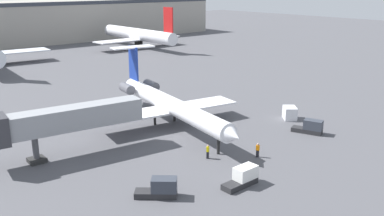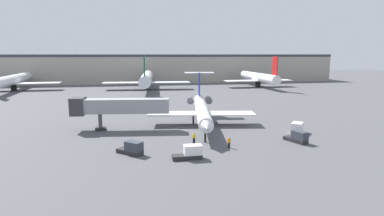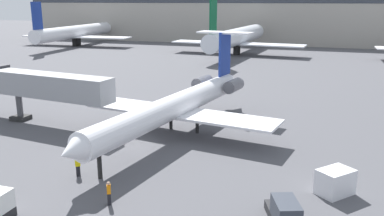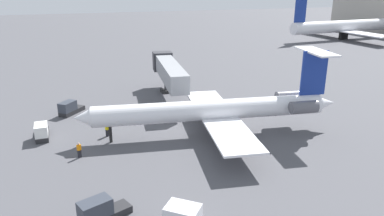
{
  "view_description": "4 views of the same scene",
  "coord_description": "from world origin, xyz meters",
  "views": [
    {
      "loc": [
        -33.04,
        -41.38,
        19.39
      ],
      "look_at": [
        3.99,
        2.77,
        2.5
      ],
      "focal_mm": 39.77,
      "sensor_mm": 36.0,
      "label": 1
    },
    {
      "loc": [
        -11.05,
        -54.74,
        13.91
      ],
      "look_at": [
        -0.97,
        2.43,
        3.89
      ],
      "focal_mm": 29.25,
      "sensor_mm": 36.0,
      "label": 2
    },
    {
      "loc": [
        15.92,
        -33.74,
        13.6
      ],
      "look_at": [
        2.49,
        5.93,
        2.63
      ],
      "focal_mm": 38.76,
      "sensor_mm": 36.0,
      "label": 3
    },
    {
      "loc": [
        38.42,
        -11.33,
        17.24
      ],
      "look_at": [
        0.32,
        2.02,
        3.35
      ],
      "focal_mm": 33.87,
      "sensor_mm": 36.0,
      "label": 4
    }
  ],
  "objects": [
    {
      "name": "ground_crew_marshaller",
      "position": [
        2.29,
        -11.13,
        0.86
      ],
      "size": [
        0.42,
        0.48,
        1.69
      ],
      "color": "black",
      "rests_on": "ground_plane"
    },
    {
      "name": "parked_airliner_west_end",
      "position": [
        -57.71,
        74.45,
        4.15
      ],
      "size": [
        34.09,
        40.41,
        13.12
      ],
      "color": "white",
      "rests_on": "ground_plane"
    },
    {
      "name": "baggage_tug_trailing",
      "position": [
        -12.02,
        -11.7,
        0.84
      ],
      "size": [
        3.93,
        3.68,
        1.9
      ],
      "color": "#262628",
      "rests_on": "ground_plane"
    },
    {
      "name": "parked_airliner_west_mid",
      "position": [
        -7.27,
        70.23,
        4.41
      ],
      "size": [
        34.37,
        40.72,
        13.63
      ],
      "color": "silver",
      "rests_on": "ground_plane"
    },
    {
      "name": "terminal_building",
      "position": [
        0.0,
        106.19,
        6.91
      ],
      "size": [
        176.61,
        23.77,
        13.79
      ],
      "color": "#9E998E",
      "rests_on": "ground_plane"
    },
    {
      "name": "cargo_container_uld",
      "position": [
        16.88,
        -4.5,
        0.93
      ],
      "size": [
        2.95,
        3.04,
        1.87
      ],
      "color": "silver",
      "rests_on": "ground_plane"
    },
    {
      "name": "jet_bridge",
      "position": [
        -15.22,
        3.56,
        4.42
      ],
      "size": [
        18.01,
        4.96,
        6.1
      ],
      "color": "gray",
      "rests_on": "ground_plane"
    },
    {
      "name": "ground_plane",
      "position": [
        0.0,
        0.0,
        -0.05
      ],
      "size": [
        400.0,
        400.0,
        0.1
      ],
      "primitive_type": "cube",
      "color": "#4C4C51"
    },
    {
      "name": "parked_airliner_centre",
      "position": [
        39.87,
        71.39,
        4.13
      ],
      "size": [
        28.99,
        34.41,
        13.07
      ],
      "color": "white",
      "rests_on": "ground_plane"
    },
    {
      "name": "baggage_tug_lead",
      "position": [
        -4.27,
        -15.01,
        0.84
      ],
      "size": [
        4.02,
        1.47,
        1.9
      ],
      "color": "#262628",
      "rests_on": "ground_plane"
    },
    {
      "name": "baggage_tug_spare",
      "position": [
        13.92,
        -10.19,
        0.84
      ],
      "size": [
        2.74,
        4.24,
        1.9
      ],
      "color": "#262628",
      "rests_on": "ground_plane"
    },
    {
      "name": "regional_jet",
      "position": [
        1.42,
        5.16,
        3.27
      ],
      "size": [
        21.43,
        31.42,
        9.77
      ],
      "color": "white",
      "rests_on": "ground_plane"
    },
    {
      "name": "ground_crew_loader",
      "position": [
        -2.44,
        -7.72,
        0.86
      ],
      "size": [
        0.48,
        0.44,
        1.69
      ],
      "color": "black",
      "rests_on": "ground_plane"
    }
  ]
}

